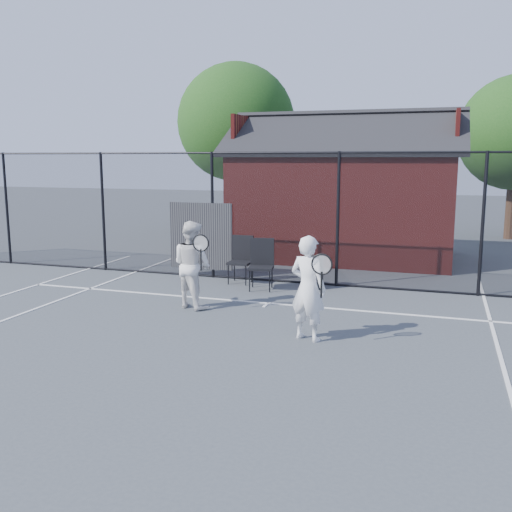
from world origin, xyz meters
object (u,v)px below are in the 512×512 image
(player_front, at_px, (308,288))
(chair_right, at_px, (261,265))
(chair_left, at_px, (240,260))
(waste_bin, at_px, (312,273))
(clubhouse, at_px, (345,202))
(player_back, at_px, (192,264))

(player_front, relative_size, chair_right, 1.54)
(chair_left, height_order, waste_bin, chair_left)
(player_front, relative_size, chair_left, 1.58)
(player_front, distance_m, chair_right, 3.56)
(chair_left, xyz_separation_m, waste_bin, (1.70, 0.00, -0.18))
(clubhouse, bearing_deg, player_front, -84.57)
(player_front, relative_size, player_back, 1.00)
(chair_right, height_order, waste_bin, chair_right)
(clubhouse, bearing_deg, waste_bin, -89.55)
(clubhouse, xyz_separation_m, waste_bin, (0.03, -4.40, -1.25))
(player_back, bearing_deg, player_front, -26.37)
(clubhouse, distance_m, chair_right, 5.11)
(player_front, xyz_separation_m, chair_left, (-2.42, 3.58, -0.31))
(player_back, bearing_deg, waste_bin, 51.39)
(chair_left, relative_size, chair_right, 0.97)
(chair_right, xyz_separation_m, waste_bin, (1.03, 0.50, -0.19))
(waste_bin, bearing_deg, player_back, -128.61)
(chair_left, xyz_separation_m, chair_right, (0.67, -0.50, 0.01))
(chair_left, bearing_deg, waste_bin, -0.46)
(player_back, bearing_deg, chair_right, 65.88)
(clubhouse, height_order, player_back, clubhouse)
(chair_right, bearing_deg, player_back, -124.05)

